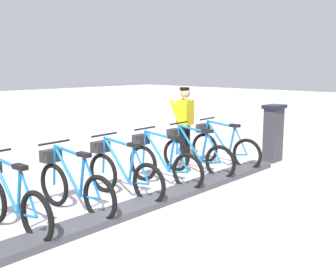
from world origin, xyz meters
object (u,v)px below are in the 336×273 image
object	(u,v)px
payment_kiosk	(273,132)
worker_near_rack	(185,121)
bike_docked_2	(161,162)
bike_docked_3	(121,172)
bike_docked_4	(72,184)
bike_docked_1	(194,154)
bike_docked_0	(222,147)
bike_docked_5	(10,200)

from	to	relation	value
payment_kiosk	worker_near_rack	bearing A→B (deg)	40.18
bike_docked_2	bike_docked_3	size ratio (longest dim) A/B	1.00
bike_docked_3	bike_docked_4	distance (m)	0.95
bike_docked_1	bike_docked_4	size ratio (longest dim) A/B	1.00
payment_kiosk	bike_docked_3	bearing A→B (deg)	81.89
bike_docked_0	bike_docked_3	size ratio (longest dim) A/B	1.00
bike_docked_2	worker_near_rack	world-z (taller)	worker_near_rack
payment_kiosk	bike_docked_3	world-z (taller)	payment_kiosk
payment_kiosk	bike_docked_4	distance (m)	5.00
bike_docked_5	worker_near_rack	xyz separation A→B (m)	(0.95, -4.63, 0.48)
bike_docked_0	bike_docked_2	size ratio (longest dim) A/B	1.00
bike_docked_1	bike_docked_5	xyz separation A→B (m)	(0.00, 3.80, 0.00)
bike_docked_0	bike_docked_4	distance (m)	3.80
bike_docked_4	bike_docked_5	bearing A→B (deg)	90.00
bike_docked_2	bike_docked_1	bearing A→B (deg)	-90.00
bike_docked_2	bike_docked_5	size ratio (longest dim) A/B	1.00
bike_docked_1	bike_docked_5	world-z (taller)	same
bike_docked_2	worker_near_rack	distance (m)	2.07
bike_docked_0	bike_docked_1	xyz separation A→B (m)	(0.00, 0.95, 0.00)
bike_docked_5	bike_docked_2	bearing A→B (deg)	-90.00
bike_docked_2	bike_docked_4	xyz separation A→B (m)	(0.00, 1.90, 0.00)
payment_kiosk	bike_docked_4	xyz separation A→B (m)	(0.57, 4.96, -0.24)
bike_docked_0	bike_docked_2	xyz separation A→B (m)	(0.00, 1.90, 0.00)
bike_docked_0	payment_kiosk	bearing A→B (deg)	-116.21
bike_docked_3	bike_docked_5	world-z (taller)	same
bike_docked_3	bike_docked_5	bearing A→B (deg)	90.00
bike_docked_2	bike_docked_3	xyz separation A→B (m)	(0.00, 0.95, 0.00)
bike_docked_2	payment_kiosk	bearing A→B (deg)	-100.58
worker_near_rack	bike_docked_5	bearing A→B (deg)	101.57
bike_docked_1	bike_docked_2	size ratio (longest dim) A/B	1.00
bike_docked_0	bike_docked_3	xyz separation A→B (m)	(0.00, 2.85, 0.00)
worker_near_rack	bike_docked_1	bearing A→B (deg)	138.84
bike_docked_1	worker_near_rack	distance (m)	1.35
bike_docked_5	bike_docked_0	bearing A→B (deg)	-90.00
bike_docked_0	bike_docked_2	bearing A→B (deg)	90.00
bike_docked_4	worker_near_rack	bearing A→B (deg)	-75.55
bike_docked_0	bike_docked_3	bearing A→B (deg)	90.00
bike_docked_2	bike_docked_4	distance (m)	1.90
bike_docked_0	bike_docked_3	distance (m)	2.85
bike_docked_1	worker_near_rack	xyz separation A→B (m)	(0.95, -0.83, 0.48)
payment_kiosk	bike_docked_2	size ratio (longest dim) A/B	0.74
worker_near_rack	bike_docked_2	bearing A→B (deg)	118.05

